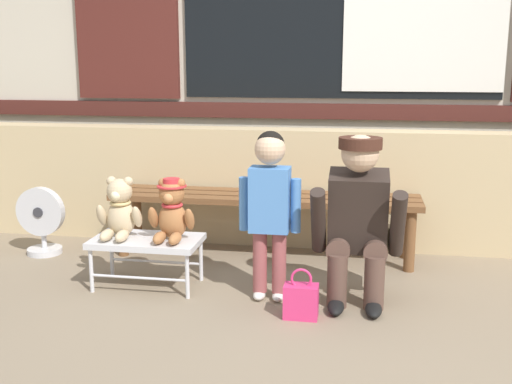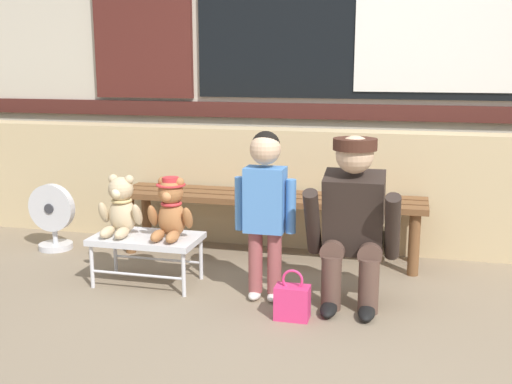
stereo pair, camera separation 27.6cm
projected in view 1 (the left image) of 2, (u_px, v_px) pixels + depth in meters
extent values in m
plane|color=#84725B|center=(317.00, 323.00, 3.17)|extent=(60.00, 60.00, 0.00)
cube|color=tan|center=(333.00, 188.00, 4.46)|extent=(8.20, 0.25, 0.85)
cube|color=beige|center=(341.00, 3.00, 4.69)|extent=(8.36, 0.20, 3.52)
cube|color=#471E19|center=(337.00, 111.00, 4.74)|extent=(7.70, 0.04, 0.12)
cube|color=black|center=(340.00, 4.00, 4.58)|extent=(2.40, 0.03, 1.40)
cube|color=silver|center=(426.00, 2.00, 4.46)|extent=(1.17, 0.02, 1.29)
cube|color=#4C1E19|center=(126.00, 7.00, 4.85)|extent=(0.84, 0.05, 1.43)
cube|color=brown|center=(261.00, 202.00, 4.05)|extent=(2.10, 0.11, 0.04)
cube|color=brown|center=(264.00, 197.00, 4.18)|extent=(2.10, 0.11, 0.04)
cube|color=brown|center=(267.00, 193.00, 4.32)|extent=(2.10, 0.11, 0.04)
cylinder|color=brown|center=(123.00, 228.00, 4.26)|extent=(0.07, 0.07, 0.40)
cylinder|color=brown|center=(137.00, 218.00, 4.53)|extent=(0.07, 0.07, 0.40)
cylinder|color=brown|center=(410.00, 241.00, 3.93)|extent=(0.07, 0.07, 0.40)
cylinder|color=brown|center=(407.00, 230.00, 4.20)|extent=(0.07, 0.07, 0.40)
cube|color=silver|center=(147.00, 241.00, 3.65)|extent=(0.64, 0.36, 0.04)
cylinder|color=silver|center=(91.00, 271.00, 3.58)|extent=(0.02, 0.02, 0.26)
cylinder|color=silver|center=(112.00, 255.00, 3.87)|extent=(0.02, 0.02, 0.26)
cylinder|color=silver|center=(187.00, 276.00, 3.49)|extent=(0.02, 0.02, 0.26)
cylinder|color=silver|center=(201.00, 260.00, 3.78)|extent=(0.02, 0.02, 0.26)
cylinder|color=silver|center=(139.00, 278.00, 3.54)|extent=(0.58, 0.02, 0.02)
cylinder|color=silver|center=(156.00, 262.00, 3.83)|extent=(0.58, 0.02, 0.02)
ellipsoid|color=#CCB289|center=(121.00, 218.00, 3.67)|extent=(0.17, 0.14, 0.22)
sphere|color=#CCB289|center=(119.00, 191.00, 3.62)|extent=(0.15, 0.15, 0.15)
sphere|color=#FFEEBB|center=(116.00, 195.00, 3.58)|extent=(0.06, 0.06, 0.06)
sphere|color=#CCB289|center=(111.00, 181.00, 3.63)|extent=(0.06, 0.06, 0.06)
ellipsoid|color=#CCB289|center=(102.00, 215.00, 3.65)|extent=(0.06, 0.11, 0.16)
ellipsoid|color=#CCB289|center=(107.00, 235.00, 3.58)|extent=(0.06, 0.15, 0.06)
sphere|color=#CCB289|center=(128.00, 182.00, 3.61)|extent=(0.06, 0.06, 0.06)
ellipsoid|color=#CCB289|center=(137.00, 217.00, 3.62)|extent=(0.06, 0.11, 0.16)
ellipsoid|color=#CCB289|center=(122.00, 236.00, 3.57)|extent=(0.06, 0.15, 0.06)
torus|color=#D6B775|center=(120.00, 203.00, 3.64)|extent=(0.13, 0.13, 0.02)
ellipsoid|color=#A86B3D|center=(173.00, 220.00, 3.61)|extent=(0.17, 0.14, 0.22)
sphere|color=#A86B3D|center=(172.00, 193.00, 3.57)|extent=(0.15, 0.15, 0.15)
sphere|color=#E1955B|center=(169.00, 197.00, 3.52)|extent=(0.06, 0.06, 0.06)
sphere|color=#A86B3D|center=(163.00, 183.00, 3.58)|extent=(0.06, 0.06, 0.06)
ellipsoid|color=#A86B3D|center=(153.00, 218.00, 3.60)|extent=(0.06, 0.11, 0.16)
ellipsoid|color=#A86B3D|center=(159.00, 238.00, 3.53)|extent=(0.06, 0.15, 0.06)
sphere|color=#A86B3D|center=(181.00, 183.00, 3.56)|extent=(0.06, 0.06, 0.06)
ellipsoid|color=#A86B3D|center=(190.00, 219.00, 3.56)|extent=(0.06, 0.11, 0.16)
ellipsoid|color=#A86B3D|center=(175.00, 239.00, 3.51)|extent=(0.06, 0.15, 0.06)
torus|color=red|center=(172.00, 205.00, 3.59)|extent=(0.13, 0.13, 0.02)
cylinder|color=red|center=(172.00, 186.00, 3.57)|extent=(0.17, 0.17, 0.01)
cylinder|color=red|center=(172.00, 182.00, 3.56)|extent=(0.10, 0.10, 0.04)
cylinder|color=#994C4C|center=(260.00, 261.00, 3.48)|extent=(0.08, 0.08, 0.36)
ellipsoid|color=silver|center=(259.00, 295.00, 3.50)|extent=(0.07, 0.12, 0.05)
cylinder|color=#994C4C|center=(279.00, 262.00, 3.46)|extent=(0.08, 0.08, 0.36)
ellipsoid|color=silver|center=(278.00, 296.00, 3.48)|extent=(0.07, 0.12, 0.05)
cube|color=#4C84CC|center=(270.00, 199.00, 3.39)|extent=(0.22, 0.15, 0.36)
cylinder|color=#4C84CC|center=(244.00, 204.00, 3.42)|extent=(0.06, 0.06, 0.30)
cylinder|color=#4C84CC|center=(296.00, 206.00, 3.37)|extent=(0.06, 0.06, 0.30)
sphere|color=#DBB28E|center=(270.00, 149.00, 3.33)|extent=(0.17, 0.17, 0.17)
sphere|color=black|center=(270.00, 145.00, 3.34)|extent=(0.16, 0.16, 0.16)
cylinder|color=brown|center=(337.00, 281.00, 3.36)|extent=(0.11, 0.11, 0.30)
cylinder|color=brown|center=(339.00, 244.00, 3.46)|extent=(0.13, 0.32, 0.13)
ellipsoid|color=black|center=(336.00, 307.00, 3.31)|extent=(0.09, 0.20, 0.06)
cylinder|color=brown|center=(374.00, 283.00, 3.33)|extent=(0.11, 0.11, 0.30)
cylinder|color=brown|center=(375.00, 245.00, 3.43)|extent=(0.13, 0.32, 0.13)
ellipsoid|color=black|center=(374.00, 309.00, 3.28)|extent=(0.09, 0.20, 0.06)
cube|color=#2D231E|center=(358.00, 211.00, 3.38)|extent=(0.32, 0.30, 0.47)
cylinder|color=#2D231E|center=(318.00, 221.00, 3.32)|extent=(0.08, 0.28, 0.40)
cylinder|color=#2D231E|center=(398.00, 225.00, 3.25)|extent=(0.08, 0.28, 0.40)
sphere|color=#DBB28E|center=(360.00, 154.00, 3.24)|extent=(0.20, 0.20, 0.20)
cylinder|color=#422319|center=(360.00, 143.00, 3.23)|extent=(0.23, 0.23, 0.06)
cube|color=brown|center=(392.00, 233.00, 3.46)|extent=(0.10, 0.22, 0.16)
cube|color=#E53370|center=(301.00, 301.00, 3.23)|extent=(0.18, 0.11, 0.18)
torus|color=#E53370|center=(301.00, 279.00, 3.21)|extent=(0.11, 0.01, 0.11)
cylinder|color=silver|center=(45.00, 251.00, 4.34)|extent=(0.24, 0.24, 0.04)
cylinder|color=silver|center=(44.00, 241.00, 4.32)|extent=(0.04, 0.04, 0.10)
cylinder|color=silver|center=(40.00, 211.00, 4.26)|extent=(0.34, 0.06, 0.34)
cylinder|color=#333338|center=(40.00, 211.00, 4.26)|extent=(0.07, 0.08, 0.07)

